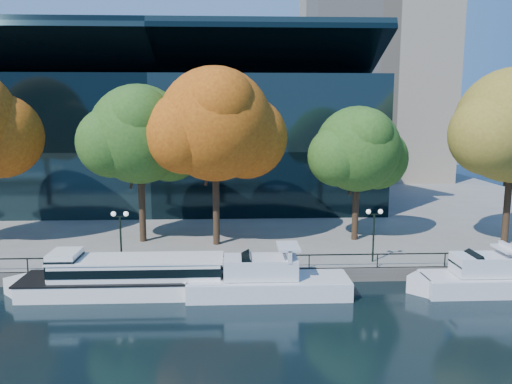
{
  "coord_description": "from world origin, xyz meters",
  "views": [
    {
      "loc": [
        4.64,
        -31.29,
        12.25
      ],
      "look_at": [
        6.36,
        8.0,
        5.81
      ],
      "focal_mm": 35.0,
      "sensor_mm": 36.0,
      "label": 1
    }
  ],
  "objects_px": {
    "tour_boat": "(125,276)",
    "lamp_1": "(120,226)",
    "cruiser_near": "(261,280)",
    "tree_3": "(217,127)",
    "cruiser_far": "(484,278)",
    "tree_4": "(359,151)",
    "lamp_2": "(374,223)",
    "tree_2": "(141,136)"
  },
  "relations": [
    {
      "from": "tour_boat",
      "to": "lamp_1",
      "type": "distance_m",
      "value": 4.34
    },
    {
      "from": "cruiser_near",
      "to": "tree_3",
      "type": "relative_size",
      "value": 0.8
    },
    {
      "from": "tree_3",
      "to": "cruiser_far",
      "type": "bearing_deg",
      "value": -27.69
    },
    {
      "from": "cruiser_far",
      "to": "tree_3",
      "type": "xyz_separation_m",
      "value": [
        -18.24,
        9.57,
        9.88
      ]
    },
    {
      "from": "cruiser_far",
      "to": "tree_4",
      "type": "height_order",
      "value": "tree_4"
    },
    {
      "from": "tree_3",
      "to": "lamp_2",
      "type": "relative_size",
      "value": 3.69
    },
    {
      "from": "tree_4",
      "to": "lamp_2",
      "type": "height_order",
      "value": "tree_4"
    },
    {
      "from": "cruiser_far",
      "to": "tree_3",
      "type": "height_order",
      "value": "tree_3"
    },
    {
      "from": "tour_boat",
      "to": "cruiser_far",
      "type": "relative_size",
      "value": 1.54
    },
    {
      "from": "cruiser_far",
      "to": "lamp_2",
      "type": "xyz_separation_m",
      "value": [
        -6.52,
        4.12,
        2.91
      ]
    },
    {
      "from": "cruiser_far",
      "to": "tree_2",
      "type": "height_order",
      "value": "tree_2"
    },
    {
      "from": "tour_boat",
      "to": "lamp_1",
      "type": "bearing_deg",
      "value": 106.02
    },
    {
      "from": "tree_3",
      "to": "lamp_1",
      "type": "distance_m",
      "value": 11.27
    },
    {
      "from": "cruiser_far",
      "to": "lamp_2",
      "type": "height_order",
      "value": "lamp_2"
    },
    {
      "from": "tree_3",
      "to": "lamp_2",
      "type": "xyz_separation_m",
      "value": [
        11.72,
        -5.45,
        -6.97
      ]
    },
    {
      "from": "cruiser_near",
      "to": "cruiser_far",
      "type": "height_order",
      "value": "cruiser_near"
    },
    {
      "from": "tour_boat",
      "to": "tree_3",
      "type": "relative_size",
      "value": 1.07
    },
    {
      "from": "cruiser_near",
      "to": "tree_4",
      "type": "relative_size",
      "value": 1.03
    },
    {
      "from": "cruiser_near",
      "to": "lamp_2",
      "type": "distance_m",
      "value": 9.94
    },
    {
      "from": "cruiser_far",
      "to": "tree_4",
      "type": "xyz_separation_m",
      "value": [
        -6.15,
        10.66,
        7.75
      ]
    },
    {
      "from": "tour_boat",
      "to": "tree_3",
      "type": "distance_m",
      "value": 14.35
    },
    {
      "from": "cruiser_near",
      "to": "tree_4",
      "type": "xyz_separation_m",
      "value": [
        8.98,
        10.55,
        7.75
      ]
    },
    {
      "from": "tour_boat",
      "to": "lamp_1",
      "type": "relative_size",
      "value": 3.94
    },
    {
      "from": "cruiser_near",
      "to": "tree_2",
      "type": "bearing_deg",
      "value": 131.59
    },
    {
      "from": "tree_3",
      "to": "tree_4",
      "type": "relative_size",
      "value": 1.27
    },
    {
      "from": "cruiser_near",
      "to": "tree_2",
      "type": "xyz_separation_m",
      "value": [
        -9.56,
        10.77,
        9.01
      ]
    },
    {
      "from": "tree_3",
      "to": "tree_4",
      "type": "height_order",
      "value": "tree_3"
    },
    {
      "from": "lamp_1",
      "to": "cruiser_far",
      "type": "bearing_deg",
      "value": -9.28
    },
    {
      "from": "tour_boat",
      "to": "lamp_2",
      "type": "bearing_deg",
      "value": 10.43
    },
    {
      "from": "lamp_1",
      "to": "tree_3",
      "type": "bearing_deg",
      "value": 38.0
    },
    {
      "from": "tree_4",
      "to": "lamp_1",
      "type": "relative_size",
      "value": 2.89
    },
    {
      "from": "tree_3",
      "to": "lamp_2",
      "type": "distance_m",
      "value": 14.68
    },
    {
      "from": "cruiser_near",
      "to": "tree_3",
      "type": "distance_m",
      "value": 14.02
    },
    {
      "from": "tree_3",
      "to": "lamp_2",
      "type": "height_order",
      "value": "tree_3"
    },
    {
      "from": "tree_4",
      "to": "lamp_1",
      "type": "distance_m",
      "value": 20.73
    },
    {
      "from": "lamp_2",
      "to": "tree_2",
      "type": "bearing_deg",
      "value": 159.61
    },
    {
      "from": "tour_boat",
      "to": "tree_2",
      "type": "bearing_deg",
      "value": 92.35
    },
    {
      "from": "tree_4",
      "to": "tree_2",
      "type": "bearing_deg",
      "value": 179.33
    },
    {
      "from": "tour_boat",
      "to": "tree_4",
      "type": "xyz_separation_m",
      "value": [
        18.13,
        9.81,
        7.54
      ]
    },
    {
      "from": "tree_4",
      "to": "tree_3",
      "type": "bearing_deg",
      "value": -174.86
    },
    {
      "from": "tree_2",
      "to": "lamp_2",
      "type": "distance_m",
      "value": 20.33
    },
    {
      "from": "cruiser_near",
      "to": "lamp_1",
      "type": "bearing_deg",
      "value": 158.3
    }
  ]
}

